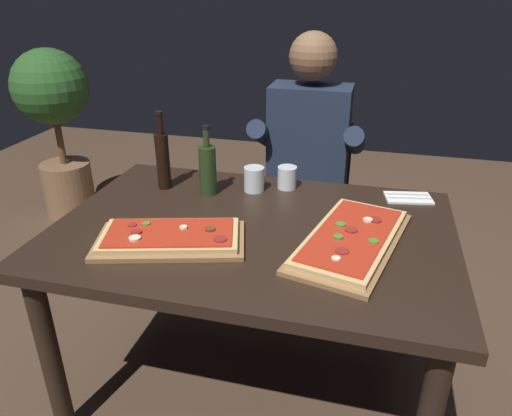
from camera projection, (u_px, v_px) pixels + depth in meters
name	position (u px, v px, depth m)	size (l,w,h in m)	color
ground_plane	(253.00, 382.00, 2.01)	(6.40, 6.40, 0.00)	#4C3828
dining_table	(253.00, 250.00, 1.73)	(1.40, 0.96, 0.74)	black
pizza_rectangular_front	(170.00, 238.00, 1.58)	(0.54, 0.37, 0.05)	olive
pizza_rectangular_left	(351.00, 239.00, 1.57)	(0.40, 0.61, 0.05)	olive
wine_bottle_dark	(208.00, 169.00, 1.90)	(0.07, 0.07, 0.29)	#233819
oil_bottle_amber	(163.00, 158.00, 1.95)	(0.06, 0.06, 0.33)	black
tumbler_near_camera	(254.00, 181.00, 1.96)	(0.08, 0.08, 0.10)	silver
tumbler_far_side	(287.00, 177.00, 1.99)	(0.08, 0.08, 0.09)	silver
napkin_cutlery_set	(408.00, 198.00, 1.90)	(0.20, 0.14, 0.01)	white
diner_chair	(308.00, 198.00, 2.53)	(0.44, 0.44, 0.87)	black
seated_diner	(307.00, 160.00, 2.31)	(0.53, 0.41, 1.33)	#23232D
potted_plant_corner	(56.00, 117.00, 3.17)	(0.49, 0.49, 1.15)	#846042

